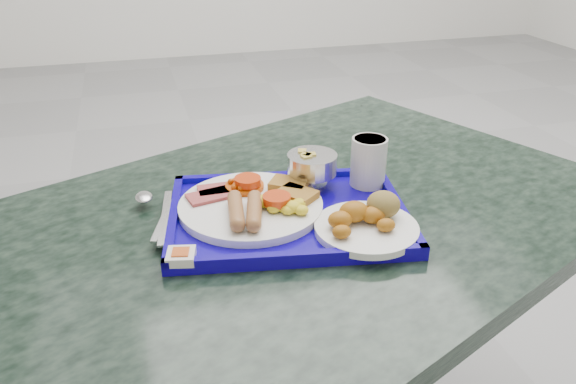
{
  "coord_description": "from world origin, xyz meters",
  "views": [
    {
      "loc": [
        -0.98,
        -2.0,
        1.19
      ],
      "look_at": [
        -0.75,
        -1.21,
        0.77
      ],
      "focal_mm": 35.0,
      "sensor_mm": 36.0,
      "label": 1
    }
  ],
  "objects_px": {
    "table": "(302,292)",
    "juice_cup": "(369,160)",
    "bread_plate": "(367,220)",
    "tray": "(288,216)",
    "fruit_bowl": "(312,165)",
    "main_plate": "(255,203)"
  },
  "relations": [
    {
      "from": "table",
      "to": "juice_cup",
      "type": "xyz_separation_m",
      "value": [
        0.14,
        0.04,
        0.25
      ]
    },
    {
      "from": "table",
      "to": "bread_plate",
      "type": "distance_m",
      "value": 0.25
    },
    {
      "from": "tray",
      "to": "bread_plate",
      "type": "bearing_deg",
      "value": -38.94
    },
    {
      "from": "table",
      "to": "juice_cup",
      "type": "distance_m",
      "value": 0.28
    },
    {
      "from": "bread_plate",
      "to": "fruit_bowl",
      "type": "distance_m",
      "value": 0.18
    },
    {
      "from": "tray",
      "to": "fruit_bowl",
      "type": "bearing_deg",
      "value": 52.05
    },
    {
      "from": "tray",
      "to": "juice_cup",
      "type": "xyz_separation_m",
      "value": [
        0.17,
        0.07,
        0.05
      ]
    },
    {
      "from": "tray",
      "to": "bread_plate",
      "type": "height_order",
      "value": "bread_plate"
    },
    {
      "from": "bread_plate",
      "to": "juice_cup",
      "type": "xyz_separation_m",
      "value": [
        0.07,
        0.15,
        0.03
      ]
    },
    {
      "from": "juice_cup",
      "to": "main_plate",
      "type": "bearing_deg",
      "value": -169.77
    },
    {
      "from": "table",
      "to": "bread_plate",
      "type": "relative_size",
      "value": 8.13
    },
    {
      "from": "main_plate",
      "to": "juice_cup",
      "type": "height_order",
      "value": "juice_cup"
    },
    {
      "from": "table",
      "to": "bread_plate",
      "type": "bearing_deg",
      "value": -59.03
    },
    {
      "from": "table",
      "to": "fruit_bowl",
      "type": "xyz_separation_m",
      "value": [
        0.03,
        0.06,
        0.24
      ]
    },
    {
      "from": "table",
      "to": "tray",
      "type": "bearing_deg",
      "value": -140.74
    },
    {
      "from": "tray",
      "to": "juice_cup",
      "type": "height_order",
      "value": "juice_cup"
    },
    {
      "from": "table",
      "to": "juice_cup",
      "type": "bearing_deg",
      "value": 15.01
    },
    {
      "from": "table",
      "to": "juice_cup",
      "type": "height_order",
      "value": "juice_cup"
    },
    {
      "from": "juice_cup",
      "to": "table",
      "type": "bearing_deg",
      "value": -164.99
    },
    {
      "from": "bread_plate",
      "to": "fruit_bowl",
      "type": "bearing_deg",
      "value": 101.34
    },
    {
      "from": "table",
      "to": "tray",
      "type": "relative_size",
      "value": 3.07
    },
    {
      "from": "main_plate",
      "to": "bread_plate",
      "type": "distance_m",
      "value": 0.19
    }
  ]
}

